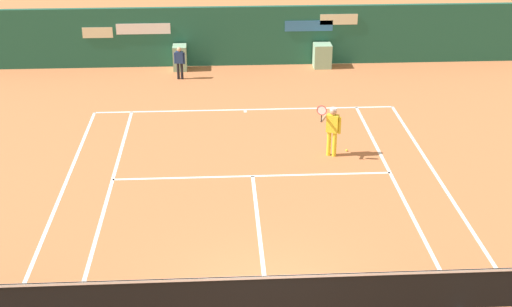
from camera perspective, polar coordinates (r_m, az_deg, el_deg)
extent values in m
cube|color=white|center=(25.32, -0.89, 3.54)|extent=(10.60, 0.10, 0.01)
cube|color=white|center=(20.47, -0.27, -1.82)|extent=(8.00, 0.10, 0.01)
cube|color=white|center=(17.67, 0.27, -6.45)|extent=(0.10, 6.40, 0.01)
cube|color=white|center=(25.18, -0.87, 3.41)|extent=(0.10, 0.24, 0.01)
cube|color=black|center=(14.75, 1.03, -11.30)|extent=(12.00, 0.03, 0.95)
cube|color=white|center=(14.49, 1.05, -9.88)|extent=(12.00, 0.04, 0.06)
cube|color=#1E5642|center=(29.97, -1.33, 9.40)|extent=(25.00, 0.24, 2.47)
cube|color=#2D6BA8|center=(29.95, 4.26, 10.16)|extent=(1.99, 0.02, 0.44)
cube|color=white|center=(29.87, -9.02, 9.84)|extent=(2.21, 0.02, 0.44)
cube|color=beige|center=(30.15, -12.58, 9.43)|extent=(1.23, 0.02, 0.44)
cube|color=beige|center=(30.07, 6.66, 10.63)|extent=(1.56, 0.02, 0.44)
cube|color=#8CB793|center=(29.67, -6.12, 7.65)|extent=(0.55, 0.70, 1.02)
cube|color=#8CB793|center=(29.95, 5.33, 7.81)|extent=(0.72, 0.70, 0.99)
cylinder|color=yellow|center=(21.69, 6.31, 0.75)|extent=(0.13, 0.13, 0.79)
cylinder|color=yellow|center=(21.73, 5.86, 0.82)|extent=(0.13, 0.13, 0.79)
cube|color=yellow|center=(21.45, 6.16, 2.41)|extent=(0.40, 0.32, 0.55)
sphere|color=tan|center=(21.31, 6.21, 3.37)|extent=(0.22, 0.22, 0.22)
cylinder|color=white|center=(21.28, 6.22, 3.57)|extent=(0.21, 0.21, 0.06)
cylinder|color=yellow|center=(21.42, 6.72, 2.24)|extent=(0.08, 0.08, 0.53)
cylinder|color=tan|center=(21.17, 5.44, 2.80)|extent=(0.29, 0.52, 0.08)
cylinder|color=black|center=(20.89, 5.26, 2.83)|extent=(0.03, 0.03, 0.22)
torus|color=#DB3838|center=(20.80, 5.29, 3.47)|extent=(0.29, 0.14, 0.30)
cylinder|color=silver|center=(20.80, 5.29, 3.47)|extent=(0.24, 0.11, 0.26)
cylinder|color=black|center=(28.55, -5.96, 6.59)|extent=(0.11, 0.11, 0.66)
cylinder|color=black|center=(28.58, -6.25, 6.59)|extent=(0.11, 0.11, 0.66)
cube|color=navy|center=(28.40, -6.15, 7.67)|extent=(0.32, 0.20, 0.46)
sphere|color=tan|center=(28.30, -6.18, 8.29)|extent=(0.18, 0.18, 0.18)
cylinder|color=navy|center=(28.37, -5.78, 7.60)|extent=(0.07, 0.07, 0.45)
cylinder|color=navy|center=(28.44, -6.52, 7.61)|extent=(0.07, 0.07, 0.45)
sphere|color=#CCE033|center=(22.20, 7.27, 0.26)|extent=(0.07, 0.07, 0.07)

